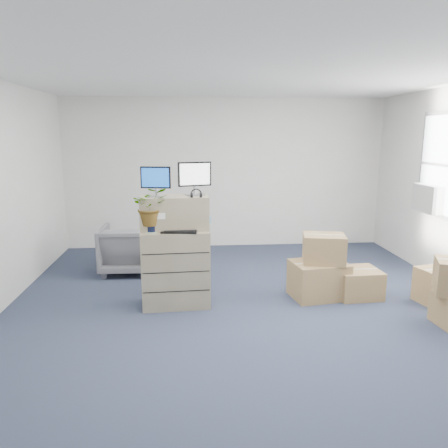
# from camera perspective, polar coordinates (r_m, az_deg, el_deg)

# --- Properties ---
(ground) EXTENTS (7.00, 7.00, 0.00)m
(ground) POSITION_cam_1_polar(r_m,az_deg,el_deg) (5.25, 3.37, -12.37)
(ground) COLOR #232A40
(ground) RESTS_ON ground
(wall_back) EXTENTS (6.00, 0.02, 2.80)m
(wall_back) POSITION_cam_1_polar(r_m,az_deg,el_deg) (8.32, 0.17, 6.62)
(wall_back) COLOR silver
(wall_back) RESTS_ON ground
(ac_unit) EXTENTS (0.24, 0.60, 0.40)m
(ac_unit) POSITION_cam_1_polar(r_m,az_deg,el_deg) (7.16, 25.28, 3.05)
(ac_unit) COLOR white
(ac_unit) RESTS_ON wall_right
(filing_cabinet_lower) EXTENTS (0.86, 0.55, 0.97)m
(filing_cabinet_lower) POSITION_cam_1_polar(r_m,az_deg,el_deg) (5.56, -6.32, -5.67)
(filing_cabinet_lower) COLOR gray
(filing_cabinet_lower) RESTS_ON ground
(filing_cabinet_upper) EXTENTS (0.86, 0.46, 0.42)m
(filing_cabinet_upper) POSITION_cam_1_polar(r_m,az_deg,el_deg) (5.44, -6.50, 1.48)
(filing_cabinet_upper) COLOR gray
(filing_cabinet_upper) RESTS_ON filing_cabinet_lower
(monitor_left) EXTENTS (0.37, 0.17, 0.36)m
(monitor_left) POSITION_cam_1_polar(r_m,az_deg,el_deg) (5.36, -8.92, 5.73)
(monitor_left) COLOR #99999E
(monitor_left) RESTS_ON filing_cabinet_upper
(monitor_right) EXTENTS (0.41, 0.21, 0.41)m
(monitor_right) POSITION_cam_1_polar(r_m,az_deg,el_deg) (5.41, -3.86, 6.19)
(monitor_right) COLOR #99999E
(monitor_right) RESTS_ON filing_cabinet_upper
(headphones) EXTENTS (0.14, 0.02, 0.14)m
(headphones) POSITION_cam_1_polar(r_m,az_deg,el_deg) (5.27, -3.66, 3.91)
(headphones) COLOR black
(headphones) RESTS_ON filing_cabinet_upper
(keyboard) EXTENTS (0.45, 0.23, 0.02)m
(keyboard) POSITION_cam_1_polar(r_m,az_deg,el_deg) (5.29, -5.86, -0.97)
(keyboard) COLOR black
(keyboard) RESTS_ON filing_cabinet_lower
(mouse) EXTENTS (0.10, 0.08, 0.03)m
(mouse) POSITION_cam_1_polar(r_m,az_deg,el_deg) (5.36, -2.62, -0.70)
(mouse) COLOR silver
(mouse) RESTS_ON filing_cabinet_lower
(water_bottle) EXTENTS (0.07, 0.07, 0.25)m
(water_bottle) POSITION_cam_1_polar(r_m,az_deg,el_deg) (5.46, -5.22, 0.66)
(water_bottle) COLOR gray
(water_bottle) RESTS_ON filing_cabinet_lower
(phone_dock) EXTENTS (0.06, 0.05, 0.14)m
(phone_dock) POSITION_cam_1_polar(r_m,az_deg,el_deg) (5.50, -7.11, -0.15)
(phone_dock) COLOR silver
(phone_dock) RESTS_ON filing_cabinet_lower
(external_drive) EXTENTS (0.22, 0.18, 0.06)m
(external_drive) POSITION_cam_1_polar(r_m,az_deg,el_deg) (5.58, -3.17, -0.07)
(external_drive) COLOR black
(external_drive) RESTS_ON filing_cabinet_lower
(tissue_box) EXTENTS (0.22, 0.12, 0.08)m
(tissue_box) POSITION_cam_1_polar(r_m,az_deg,el_deg) (5.55, -2.82, 0.59)
(tissue_box) COLOR #3F9BD7
(tissue_box) RESTS_ON external_drive
(potted_plant) EXTENTS (0.50, 0.53, 0.45)m
(potted_plant) POSITION_cam_1_polar(r_m,az_deg,el_deg) (5.30, -9.53, 1.63)
(potted_plant) COLOR #9BAE8C
(potted_plant) RESTS_ON filing_cabinet_lower
(office_chair) EXTENTS (0.82, 0.77, 0.82)m
(office_chair) POSITION_cam_1_polar(r_m,az_deg,el_deg) (7.00, -12.48, -2.89)
(office_chair) COLOR slate
(office_chair) RESTS_ON ground
(cardboard_boxes) EXTENTS (2.29, 1.57, 0.85)m
(cardboard_boxes) POSITION_cam_1_polar(r_m,az_deg,el_deg) (5.92, 19.69, -6.89)
(cardboard_boxes) COLOR olive
(cardboard_boxes) RESTS_ON ground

